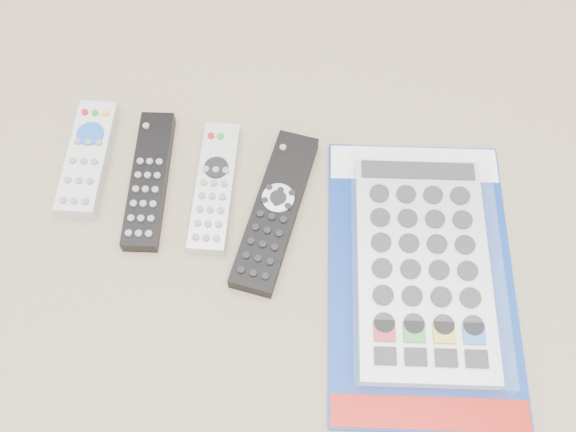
% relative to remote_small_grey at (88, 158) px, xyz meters
% --- Properties ---
extents(remote_small_grey, '(0.07, 0.18, 0.03)m').
position_rel_remote_small_grey_xyz_m(remote_small_grey, '(0.00, 0.00, 0.00)').
color(remote_small_grey, silver).
rests_on(remote_small_grey, ground).
extents(remote_slim_black, '(0.08, 0.20, 0.02)m').
position_rel_remote_small_grey_xyz_m(remote_slim_black, '(0.09, -0.02, -0.00)').
color(remote_slim_black, black).
rests_on(remote_slim_black, ground).
extents(remote_silver_dvd, '(0.07, 0.19, 0.02)m').
position_rel_remote_small_grey_xyz_m(remote_silver_dvd, '(0.17, -0.01, -0.00)').
color(remote_silver_dvd, silver).
rests_on(remote_silver_dvd, ground).
extents(remote_large_black, '(0.07, 0.23, 0.02)m').
position_rel_remote_small_grey_xyz_m(remote_large_black, '(0.26, -0.03, -0.00)').
color(remote_large_black, black).
rests_on(remote_large_black, ground).
extents(jumbo_remote_packaged, '(0.28, 0.40, 0.05)m').
position_rel_remote_small_grey_xyz_m(jumbo_remote_packaged, '(0.45, -0.07, 0.01)').
color(jumbo_remote_packaged, navy).
rests_on(jumbo_remote_packaged, ground).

